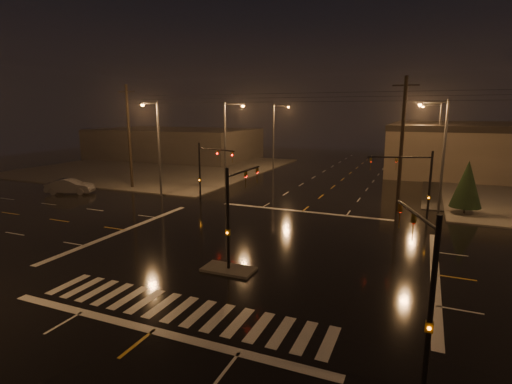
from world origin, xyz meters
TOP-DOWN VIEW (x-y plane):
  - ground at (0.00, 0.00)m, footprint 140.00×140.00m
  - sidewalk_nw at (-30.00, 30.00)m, footprint 36.00×36.00m
  - median_island at (0.00, -4.00)m, footprint 3.00×1.60m
  - crosswalk at (0.00, -9.00)m, footprint 15.00×2.60m
  - stop_bar_near at (0.00, -11.00)m, footprint 16.00×0.50m
  - stop_bar_far at (0.00, 11.00)m, footprint 16.00×0.50m
  - commercial_block at (-35.00, 42.00)m, footprint 30.00×18.00m
  - signal_mast_median at (0.00, -3.07)m, footprint 0.25×4.59m
  - signal_mast_ne at (9.50, 10.14)m, footprint 4.84×1.86m
  - signal_mast_nw at (-9.50, 10.14)m, footprint 4.84×1.86m
  - signal_mast_se at (10.23, -9.75)m, footprint 1.55×3.87m
  - streetlight_1 at (-11.18, 18.00)m, footprint 2.77×0.32m
  - streetlight_2 at (-11.18, 34.00)m, footprint 2.77×0.32m
  - streetlight_3 at (11.18, 16.00)m, footprint 2.77×0.32m
  - streetlight_4 at (11.18, 36.00)m, footprint 2.77×0.32m
  - streetlight_5 at (-16.00, 11.18)m, footprint 0.32×2.77m
  - utility_pole_0 at (-22.00, 14.00)m, footprint 2.20×0.32m
  - utility_pole_1 at (8.00, 14.00)m, footprint 2.20×0.32m
  - conifer_0 at (13.57, 15.52)m, footprint 2.65×2.65m
  - car_crossing at (-26.07, 8.59)m, footprint 5.34×3.60m

SIDE VIEW (x-z plane):
  - ground at x=0.00m, z-range 0.00..0.00m
  - crosswalk at x=0.00m, z-range 0.00..0.01m
  - stop_bar_near at x=0.00m, z-range 0.00..0.01m
  - stop_bar_far at x=0.00m, z-range 0.00..0.01m
  - sidewalk_nw at x=-30.00m, z-range 0.00..0.12m
  - median_island at x=0.00m, z-range 0.00..0.15m
  - car_crossing at x=-26.07m, z-range 0.00..1.67m
  - conifer_0 at x=13.57m, z-range 0.35..5.18m
  - commercial_block at x=-35.00m, z-range 0.00..5.60m
  - signal_mast_se at x=10.23m, z-range 0.71..6.71m
  - signal_mast_median at x=0.00m, z-range 0.75..6.75m
  - signal_mast_ne at x=9.50m, z-range 0.79..6.79m
  - signal_mast_nw at x=-9.50m, z-range 0.79..6.79m
  - streetlight_1 at x=-11.18m, z-range 0.80..10.80m
  - streetlight_2 at x=-11.18m, z-range 0.80..10.80m
  - streetlight_3 at x=11.18m, z-range 0.80..10.80m
  - streetlight_4 at x=11.18m, z-range 0.80..10.80m
  - streetlight_5 at x=-16.00m, z-range 0.80..10.80m
  - utility_pole_0 at x=-22.00m, z-range 0.13..12.13m
  - utility_pole_1 at x=8.00m, z-range 0.13..12.13m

